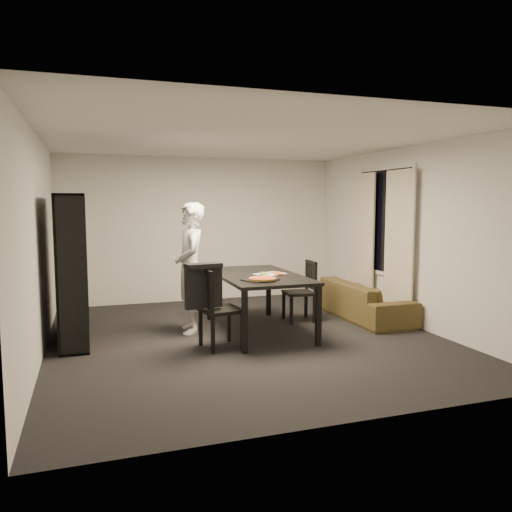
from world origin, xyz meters
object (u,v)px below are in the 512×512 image
object	(u,v)px
chair_right	(304,287)
sofa	(363,300)
pepperoni_pizza	(263,279)
baking_tray	(260,280)
bookshelf	(73,268)
dining_table	(258,279)
chair_left	(214,303)
person	(191,268)

from	to	relation	value
chair_right	sofa	world-z (taller)	chair_right
pepperoni_pizza	chair_right	bearing A→B (deg)	42.96
sofa	chair_right	bearing A→B (deg)	83.61
baking_tray	sofa	distance (m)	2.18
bookshelf	chair_right	bearing A→B (deg)	0.50
dining_table	chair_left	world-z (taller)	chair_left
person	dining_table	bearing A→B (deg)	79.08
dining_table	chair_left	bearing A→B (deg)	-142.42
bookshelf	chair_left	bearing A→B (deg)	-30.07
person	sofa	distance (m)	2.78
dining_table	baking_tray	xyz separation A→B (m)	(-0.15, -0.50, 0.08)
pepperoni_pizza	sofa	world-z (taller)	pepperoni_pizza
person	sofa	size ratio (longest dim) A/B	0.92
bookshelf	sofa	size ratio (longest dim) A/B	0.98
baking_tray	pepperoni_pizza	distance (m)	0.06
baking_tray	chair_left	bearing A→B (deg)	-171.40
chair_left	sofa	xyz separation A→B (m)	(2.60, 0.87, -0.28)
bookshelf	chair_left	size ratio (longest dim) A/B	1.92
dining_table	sofa	size ratio (longest dim) A/B	1.00
pepperoni_pizza	dining_table	bearing A→B (deg)	76.58
pepperoni_pizza	sofa	xyz separation A→B (m)	(1.95, 0.83, -0.55)
chair_right	pepperoni_pizza	world-z (taller)	chair_right
dining_table	baking_tray	bearing A→B (deg)	-106.60
chair_left	pepperoni_pizza	size ratio (longest dim) A/B	2.83
bookshelf	chair_right	size ratio (longest dim) A/B	2.07
chair_right	pepperoni_pizza	bearing A→B (deg)	-43.38
bookshelf	chair_right	world-z (taller)	bookshelf
chair_left	baking_tray	world-z (taller)	chair_left
person	pepperoni_pizza	size ratio (longest dim) A/B	5.12
bookshelf	baking_tray	bearing A→B (deg)	-20.63
chair_right	pepperoni_pizza	distance (m)	1.40
chair_right	sofa	distance (m)	0.99
baking_tray	bookshelf	bearing A→B (deg)	159.37
chair_left	pepperoni_pizza	bearing A→B (deg)	-95.61
chair_right	baking_tray	distance (m)	1.38
baking_tray	sofa	size ratio (longest dim) A/B	0.21
chair_left	sofa	distance (m)	2.75
baking_tray	pepperoni_pizza	xyz separation A→B (m)	(0.02, -0.05, 0.02)
chair_left	baking_tray	xyz separation A→B (m)	(0.63, 0.10, 0.25)
baking_tray	sofa	world-z (taller)	baking_tray
bookshelf	person	size ratio (longest dim) A/B	1.06
dining_table	chair_left	size ratio (longest dim) A/B	1.95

